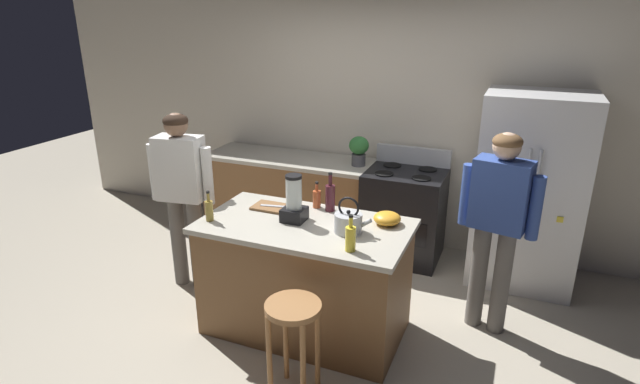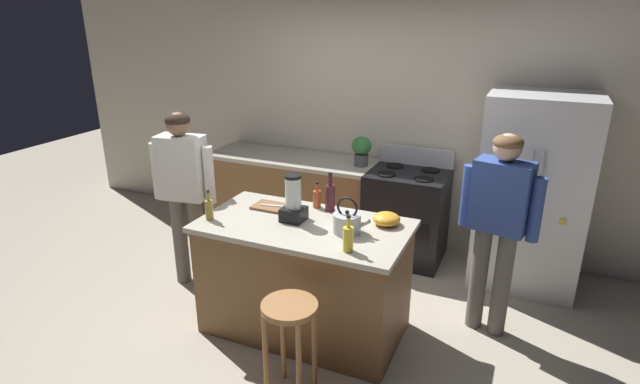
{
  "view_description": "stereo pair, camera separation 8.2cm",
  "coord_description": "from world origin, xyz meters",
  "views": [
    {
      "loc": [
        1.42,
        -3.12,
        2.42
      ],
      "look_at": [
        0.0,
        0.3,
        1.06
      ],
      "focal_mm": 28.3,
      "sensor_mm": 36.0,
      "label": 1
    },
    {
      "loc": [
        1.49,
        -3.09,
        2.42
      ],
      "look_at": [
        0.0,
        0.3,
        1.06
      ],
      "focal_mm": 28.3,
      "sensor_mm": 36.0,
      "label": 2
    }
  ],
  "objects": [
    {
      "name": "tea_kettle",
      "position": [
        0.35,
        -0.01,
        0.99
      ],
      "size": [
        0.28,
        0.2,
        0.27
      ],
      "color": "#B7BABF",
      "rests_on": "kitchen_island"
    },
    {
      "name": "stove_range",
      "position": [
        0.41,
        1.52,
        0.47
      ],
      "size": [
        0.76,
        0.65,
        1.09
      ],
      "color": "black",
      "rests_on": "ground_plane"
    },
    {
      "name": "bottle_soda",
      "position": [
        0.46,
        -0.28,
        1.0
      ],
      "size": [
        0.07,
        0.07,
        0.26
      ],
      "color": "yellow",
      "rests_on": "kitchen_island"
    },
    {
      "name": "mixing_bowl",
      "position": [
        0.57,
        0.23,
        0.96
      ],
      "size": [
        0.2,
        0.2,
        0.09
      ],
      "primitive_type": "ellipsoid",
      "color": "orange",
      "rests_on": "kitchen_island"
    },
    {
      "name": "back_counter_run",
      "position": [
        -0.8,
        1.55,
        0.46
      ],
      "size": [
        2.0,
        0.64,
        0.91
      ],
      "color": "brown",
      "rests_on": "ground_plane"
    },
    {
      "name": "refrigerator",
      "position": [
        1.53,
        1.5,
        0.88
      ],
      "size": [
        0.9,
        0.73,
        1.75
      ],
      "color": "silver",
      "rests_on": "ground_plane"
    },
    {
      "name": "blender_appliance",
      "position": [
        -0.1,
        0.03,
        1.06
      ],
      "size": [
        0.17,
        0.17,
        0.36
      ],
      "color": "black",
      "rests_on": "kitchen_island"
    },
    {
      "name": "bar_stool",
      "position": [
        0.23,
        -0.7,
        0.53
      ],
      "size": [
        0.36,
        0.36,
        0.69
      ],
      "color": "#9E6B3D",
      "rests_on": "ground_plane"
    },
    {
      "name": "bottle_vinegar",
      "position": [
        -0.69,
        -0.21,
        1.0
      ],
      "size": [
        0.06,
        0.06,
        0.24
      ],
      "color": "olive",
      "rests_on": "kitchen_island"
    },
    {
      "name": "chef_knife",
      "position": [
        -0.35,
        0.18,
        0.93
      ],
      "size": [
        0.22,
        0.07,
        0.01
      ],
      "primitive_type": "cube",
      "rotation": [
        0.0,
        0.0,
        0.2
      ],
      "color": "#B7BABF",
      "rests_on": "cutting_board"
    },
    {
      "name": "bottle_cooking_sauce",
      "position": [
        -0.04,
        0.34,
        0.99
      ],
      "size": [
        0.06,
        0.06,
        0.22
      ],
      "color": "#B24C26",
      "rests_on": "kitchen_island"
    },
    {
      "name": "person_by_sink_right",
      "position": [
        1.32,
        0.57,
        0.97
      ],
      "size": [
        0.6,
        0.3,
        1.6
      ],
      "color": "#66605B",
      "rests_on": "ground_plane"
    },
    {
      "name": "cutting_board",
      "position": [
        -0.37,
        0.18,
        0.92
      ],
      "size": [
        0.3,
        0.2,
        0.02
      ],
      "primitive_type": "cube",
      "color": "brown",
      "rests_on": "kitchen_island"
    },
    {
      "name": "person_by_island_left",
      "position": [
        -1.27,
        0.23,
        0.97
      ],
      "size": [
        0.6,
        0.28,
        1.6
      ],
      "color": "#66605B",
      "rests_on": "ground_plane"
    },
    {
      "name": "back_wall",
      "position": [
        0.0,
        1.95,
        1.35
      ],
      "size": [
        8.0,
        0.1,
        2.7
      ],
      "primitive_type": "cube",
      "color": "beige",
      "rests_on": "ground_plane"
    },
    {
      "name": "ground_plane",
      "position": [
        0.0,
        0.0,
        0.0
      ],
      "size": [
        14.0,
        14.0,
        0.0
      ],
      "primitive_type": "plane",
      "color": "#B2A893"
    },
    {
      "name": "potted_plant",
      "position": [
        -0.1,
        1.55,
        1.08
      ],
      "size": [
        0.2,
        0.2,
        0.3
      ],
      "color": "#4C4C51",
      "rests_on": "back_counter_run"
    },
    {
      "name": "kitchen_island",
      "position": [
        0.0,
        0.0,
        0.46
      ],
      "size": [
        1.56,
        0.85,
        0.91
      ],
      "color": "brown",
      "rests_on": "ground_plane"
    },
    {
      "name": "bottle_wine",
      "position": [
        0.08,
        0.32,
        1.03
      ],
      "size": [
        0.08,
        0.08,
        0.32
      ],
      "color": "#471923",
      "rests_on": "kitchen_island"
    }
  ]
}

